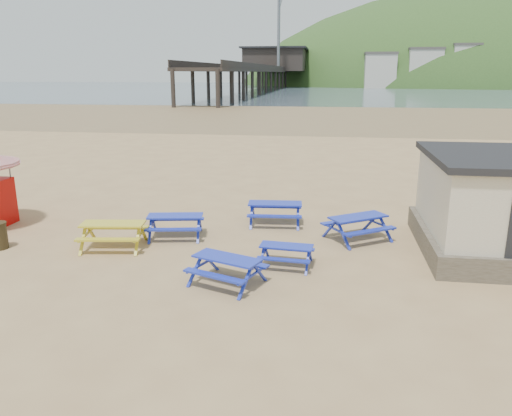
# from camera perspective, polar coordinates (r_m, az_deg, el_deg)

# --- Properties ---
(ground) EXTENTS (400.00, 400.00, 0.00)m
(ground) POSITION_cam_1_polar(r_m,az_deg,el_deg) (16.42, -5.36, -4.56)
(ground) COLOR tan
(ground) RESTS_ON ground
(wet_sand) EXTENTS (400.00, 400.00, 0.00)m
(wet_sand) POSITION_cam_1_polar(r_m,az_deg,el_deg) (70.31, 5.44, 10.66)
(wet_sand) COLOR olive
(wet_sand) RESTS_ON ground
(sea) EXTENTS (400.00, 400.00, 0.00)m
(sea) POSITION_cam_1_polar(r_m,az_deg,el_deg) (185.11, 7.48, 13.41)
(sea) COLOR #41525E
(sea) RESTS_ON ground
(picnic_table_blue_a) EXTENTS (2.12, 1.82, 0.79)m
(picnic_table_blue_a) POSITION_cam_1_polar(r_m,az_deg,el_deg) (17.51, -9.18, -2.06)
(picnic_table_blue_a) COLOR #1146A7
(picnic_table_blue_a) RESTS_ON ground
(picnic_table_blue_b) EXTENTS (2.10, 1.74, 0.83)m
(picnic_table_blue_b) POSITION_cam_1_polar(r_m,az_deg,el_deg) (18.76, 2.18, -0.62)
(picnic_table_blue_b) COLOR #1146A7
(picnic_table_blue_b) RESTS_ON ground
(picnic_table_blue_c) EXTENTS (2.56, 2.46, 0.84)m
(picnic_table_blue_c) POSITION_cam_1_polar(r_m,az_deg,el_deg) (17.36, 11.54, -2.24)
(picnic_table_blue_c) COLOR #1146A7
(picnic_table_blue_c) RESTS_ON ground
(picnic_table_blue_d) EXTENTS (2.24, 2.04, 0.77)m
(picnic_table_blue_d) POSITION_cam_1_polar(r_m,az_deg,el_deg) (13.54, -3.33, -7.16)
(picnic_table_blue_d) COLOR #1146A7
(picnic_table_blue_d) RESTS_ON ground
(picnic_table_blue_e) EXTENTS (1.64, 1.37, 0.65)m
(picnic_table_blue_e) POSITION_cam_1_polar(r_m,az_deg,el_deg) (14.78, 3.48, -5.46)
(picnic_table_blue_e) COLOR #1146A7
(picnic_table_blue_e) RESTS_ON ground
(picnic_table_yellow) EXTENTS (2.22, 1.88, 0.84)m
(picnic_table_yellow) POSITION_cam_1_polar(r_m,az_deg,el_deg) (16.88, -15.96, -3.02)
(picnic_table_yellow) COLOR gold
(picnic_table_yellow) RESTS_ON ground
(pier) EXTENTS (24.00, 220.00, 39.29)m
(pier) POSITION_cam_1_polar(r_m,az_deg,el_deg) (194.44, 2.10, 15.21)
(pier) COLOR black
(pier) RESTS_ON ground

